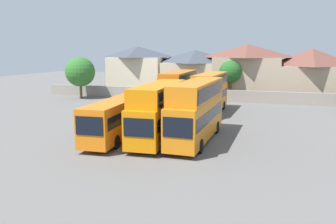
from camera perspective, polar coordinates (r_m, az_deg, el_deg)
name	(u,v)px	position (r m, az deg, el deg)	size (l,w,h in m)	color
ground	(200,107)	(46.92, 5.33, 0.82)	(140.00, 140.00, 0.00)	#605E5B
depot_boundary_wall	(208,95)	(52.83, 6.71, 2.82)	(56.00, 0.50, 1.80)	gray
bus_1	(119,116)	(30.34, -8.16, -0.60)	(3.03, 11.71, 3.43)	orange
bus_2	(159,109)	(29.07, -1.52, 0.57)	(2.98, 10.59, 4.84)	orange
bus_3	(197,108)	(28.80, 4.87, 0.72)	(2.79, 11.10, 5.09)	orange
bus_4	(179,89)	(43.61, 1.78, 3.90)	(2.94, 11.47, 5.02)	orange
bus_5	(210,91)	(42.30, 7.07, 3.54)	(2.96, 10.67, 4.89)	orange
house_terrace_left	(138,69)	(63.66, -4.99, 7.17)	(10.41, 7.42, 8.49)	beige
house_terrace_centre	(195,72)	(60.28, 4.63, 6.69)	(11.24, 8.06, 7.81)	#C6B293
house_terrace_right	(247,71)	(57.90, 13.10, 6.80)	(11.11, 7.10, 8.75)	tan
house_terrace_far_right	(311,74)	(58.16, 22.86, 5.94)	(9.73, 7.23, 8.04)	tan
tree_left_of_lot	(80,72)	(57.00, -14.53, 6.54)	(4.77, 4.77, 6.71)	brown
tree_right_of_lot	(230,72)	(54.54, 10.43, 6.59)	(3.51, 3.51, 6.18)	brown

